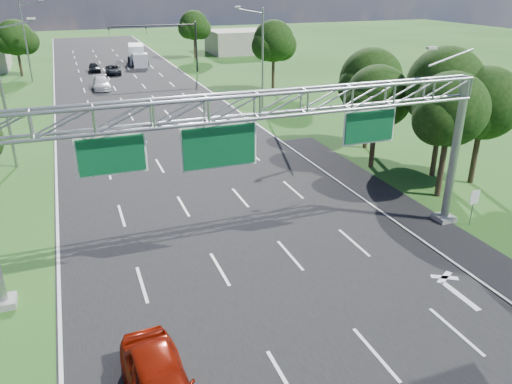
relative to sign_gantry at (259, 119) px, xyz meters
name	(u,v)px	position (x,y,z in m)	size (l,w,h in m)	color
ground	(174,149)	(-0.33, 18.00, -6.89)	(220.00, 220.00, 0.00)	#1E4F17
road	(174,149)	(-0.33, 18.00, -6.89)	(18.00, 180.00, 0.02)	black
road_flare	(403,210)	(9.87, 2.00, -6.89)	(3.00, 30.00, 0.02)	black
sign_gantry	(259,119)	(0.00, 0.00, 0.00)	(23.50, 1.00, 9.56)	gray
regulatory_sign	(474,200)	(12.07, -1.02, -5.38)	(0.60, 0.08, 2.10)	gray
traffic_signal	(172,36)	(7.15, 53.00, -1.72)	(12.21, 0.24, 7.00)	black
streetlight_l_near	(5,90)	(-11.63, 18.00, -1.31)	(2.97, 0.22, 10.16)	gray
streetlight_l_far	(27,38)	(-11.63, 53.00, -1.31)	(2.97, 0.22, 10.16)	gray
streetlight_r_mid	(261,54)	(10.97, 28.00, -1.31)	(2.97, 0.22, 10.16)	gray
tree_cluster_right	(423,96)	(14.47, 7.19, -1.58)	(9.91, 14.60, 8.68)	#2D2116
tree_verge_lc	(16,39)	(-13.25, 58.04, -1.92)	(5.76, 4.80, 7.62)	#2D2116
tree_verge_rd	(274,43)	(15.75, 36.04, -1.26)	(5.76, 4.80, 8.28)	#2D2116
tree_verge_re	(194,27)	(13.75, 66.04, -1.70)	(5.76, 4.80, 7.84)	#2D2116
building_right	(242,41)	(23.67, 70.00, -4.89)	(12.00, 9.00, 4.00)	#AAA18F
red_coupe	(160,383)	(-6.19, -7.50, -6.06)	(1.96, 4.86, 1.66)	maroon
car_queue_a	(101,83)	(-3.64, 44.65, -6.18)	(1.99, 4.89, 1.42)	silver
car_queue_b	(113,70)	(-1.15, 54.90, -6.26)	(2.09, 4.53, 1.26)	black
car_queue_c	(94,67)	(-3.51, 58.00, -6.25)	(1.53, 3.79, 1.29)	black
box_truck	(137,55)	(3.47, 62.84, -5.46)	(2.93, 8.08, 2.98)	silver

